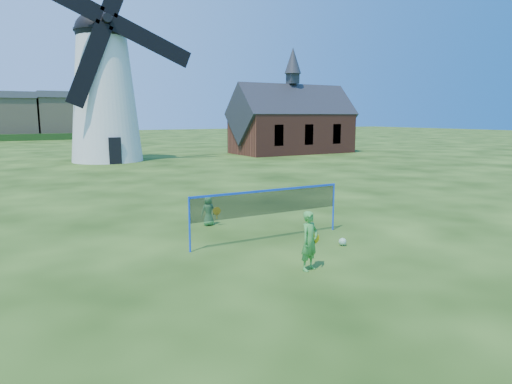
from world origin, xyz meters
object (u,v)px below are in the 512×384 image
(player_boy, at_px, (208,211))
(chapel, at_px, (292,124))
(player_girl, at_px, (310,241))
(badminton_net, at_px, (268,203))
(windmill, at_px, (104,88))
(play_ball, at_px, (343,242))

(player_boy, bearing_deg, chapel, -131.03)
(chapel, xyz_separation_m, player_girl, (-19.55, -29.73, -2.17))
(badminton_net, distance_m, player_girl, 2.89)
(windmill, relative_size, play_ball, 79.83)
(play_ball, bearing_deg, player_boy, 119.57)
(windmill, xyz_separation_m, player_girl, (-1.53, -30.14, -5.21))
(windmill, distance_m, player_girl, 30.63)
(windmill, xyz_separation_m, badminton_net, (-1.01, -27.32, -4.80))
(windmill, height_order, chapel, windmill)
(player_boy, height_order, play_ball, player_boy)
(chapel, bearing_deg, play_ball, -121.48)
(player_girl, relative_size, player_boy, 1.45)
(badminton_net, distance_m, play_ball, 2.46)
(windmill, xyz_separation_m, player_boy, (-1.81, -24.71, -5.44))
(player_girl, bearing_deg, play_ball, 12.43)
(player_girl, bearing_deg, chapel, 38.54)
(chapel, height_order, badminton_net, chapel)
(windmill, distance_m, play_ball, 29.49)
(chapel, relative_size, player_boy, 12.11)
(badminton_net, height_order, play_ball, badminton_net)
(windmill, relative_size, player_boy, 17.43)
(badminton_net, relative_size, player_boy, 5.01)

